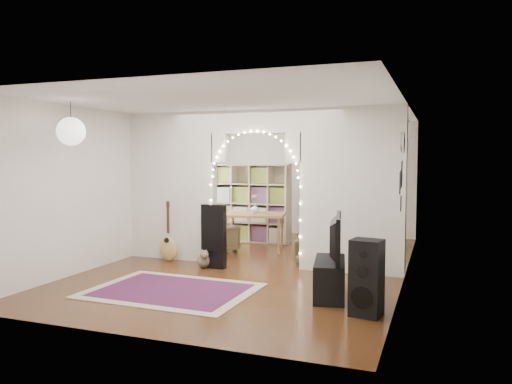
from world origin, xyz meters
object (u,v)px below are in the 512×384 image
(dining_chair_right, at_px, (311,253))
(bookcase, at_px, (252,203))
(dining_table, at_px, (255,217))
(floor_speaker, at_px, (366,278))
(media_console, at_px, (330,278))
(acoustic_guitar, at_px, (168,239))
(dining_chair_left, at_px, (219,239))

(dining_chair_right, bearing_deg, bookcase, 158.50)
(dining_table, height_order, dining_chair_right, dining_table)
(floor_speaker, bearing_deg, dining_table, 138.26)
(media_console, distance_m, bookcase, 4.55)
(acoustic_guitar, xyz_separation_m, dining_chair_right, (2.51, 0.60, -0.19))
(dining_chair_left, bearing_deg, acoustic_guitar, -99.57)
(bookcase, bearing_deg, dining_chair_left, -104.66)
(dining_table, bearing_deg, bookcase, 102.28)
(acoustic_guitar, relative_size, floor_speaker, 1.01)
(floor_speaker, bearing_deg, dining_chair_right, 127.52)
(floor_speaker, bearing_deg, media_console, 141.63)
(dining_table, distance_m, dining_chair_left, 0.86)
(dining_table, relative_size, dining_chair_left, 2.21)
(floor_speaker, xyz_separation_m, dining_chair_left, (-3.27, 2.97, -0.18))
(media_console, bearing_deg, bookcase, 113.69)
(media_console, distance_m, dining_chair_left, 3.55)
(floor_speaker, xyz_separation_m, media_console, (-0.58, 0.66, -0.21))
(floor_speaker, distance_m, media_console, 0.90)
(acoustic_guitar, height_order, dining_chair_right, acoustic_guitar)
(dining_chair_right, bearing_deg, acoustic_guitar, -142.43)
(floor_speaker, relative_size, dining_chair_left, 1.52)
(floor_speaker, distance_m, dining_table, 4.41)
(dining_table, bearing_deg, acoustic_guitar, -137.41)
(acoustic_guitar, bearing_deg, floor_speaker, -29.74)
(acoustic_guitar, relative_size, bookcase, 0.53)
(media_console, xyz_separation_m, bookcase, (-2.53, 3.73, 0.62))
(acoustic_guitar, height_order, dining_table, acoustic_guitar)
(acoustic_guitar, height_order, dining_chair_left, acoustic_guitar)
(floor_speaker, relative_size, dining_table, 0.69)
(dining_chair_right, bearing_deg, dining_chair_left, -168.09)
(dining_table, bearing_deg, dining_chair_right, -45.20)
(media_console, relative_size, dining_chair_right, 2.16)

